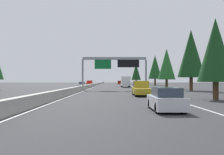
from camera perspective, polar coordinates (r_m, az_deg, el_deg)
ground_plane at (r=65.89m, az=-4.71°, el=-2.28°), size 320.00×320.00×0.00m
median_barrier at (r=85.84m, az=-3.82°, el=-1.59°), size 180.00×0.56×0.90m
shoulder_stripe_right at (r=75.91m, az=4.62°, el=-2.05°), size 160.00×0.16×0.01m
shoulder_stripe_median at (r=75.84m, az=-3.91°, el=-2.05°), size 160.00×0.16×0.01m
sign_gantry_overhead at (r=50.72m, az=0.71°, el=3.00°), size 0.50×12.68×6.43m
sedan_far_right at (r=16.93m, az=11.67°, el=-4.82°), size 4.40×1.80×1.47m
pickup_mid_left at (r=32.87m, az=6.39°, el=-2.37°), size 5.60×2.00×1.86m
box_truck_near_center at (r=73.26m, az=2.94°, el=-0.85°), size 8.50×2.40×2.95m
minivan_near_right at (r=121.76m, az=1.71°, el=-1.06°), size 5.00×1.95×1.69m
oncoming_near at (r=94.24m, az=-4.94°, el=-1.22°), size 5.60×2.00×1.86m
oncoming_far at (r=74.25m, az=-6.54°, el=-1.56°), size 4.40×1.80×1.47m
conifer_right_foreground at (r=27.51m, az=21.67°, el=5.58°), size 3.53×3.53×8.03m
conifer_right_near at (r=50.51m, az=16.88°, el=5.04°), size 4.97×4.97×11.31m
conifer_right_mid at (r=64.52m, az=11.84°, el=2.88°), size 4.23×4.23×9.61m
conifer_right_far at (r=96.80m, az=9.38°, el=2.29°), size 4.93×4.93×11.20m
conifer_right_distant at (r=112.52m, az=5.29°, el=1.27°), size 4.06×4.06×9.24m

